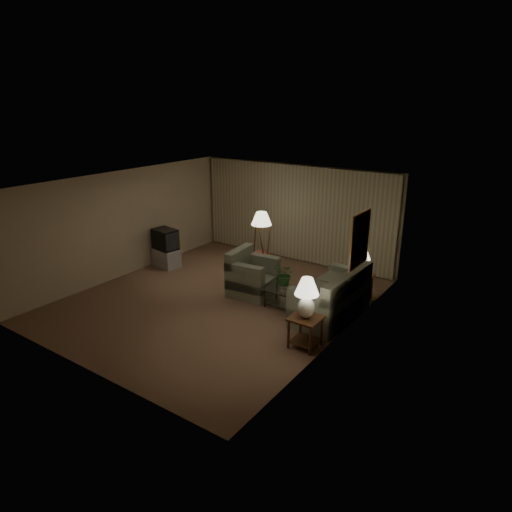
{
  "coord_description": "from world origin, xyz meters",
  "views": [
    {
      "loc": [
        6.15,
        -7.4,
        4.37
      ],
      "look_at": [
        0.63,
        0.6,
        1.01
      ],
      "focal_mm": 32.0,
      "sensor_mm": 36.0,
      "label": 1
    }
  ],
  "objects_px": {
    "side_table_near": "(305,326)",
    "floor_lamp": "(261,241)",
    "sofa": "(330,299)",
    "coffee_table": "(290,297)",
    "table_lamp_near": "(307,294)",
    "crt_tv": "(165,239)",
    "ottoman": "(258,262)",
    "side_table_far": "(360,282)",
    "armchair": "(253,277)",
    "table_lamp_far": "(362,259)",
    "vase": "(285,286)",
    "tv_cabinet": "(166,258)"
  },
  "relations": [
    {
      "from": "coffee_table",
      "to": "floor_lamp",
      "type": "distance_m",
      "value": 2.39
    },
    {
      "from": "crt_tv",
      "to": "ottoman",
      "type": "xyz_separation_m",
      "value": [
        2.21,
        1.22,
        -0.56
      ]
    },
    {
      "from": "sofa",
      "to": "side_table_far",
      "type": "height_order",
      "value": "sofa"
    },
    {
      "from": "armchair",
      "to": "side_table_far",
      "type": "xyz_separation_m",
      "value": [
        2.17,
        1.17,
        -0.02
      ]
    },
    {
      "from": "side_table_far",
      "to": "vase",
      "type": "relative_size",
      "value": 3.68
    },
    {
      "from": "table_lamp_near",
      "to": "crt_tv",
      "type": "distance_m",
      "value": 5.45
    },
    {
      "from": "side_table_far",
      "to": "table_lamp_near",
      "type": "distance_m",
      "value": 2.68
    },
    {
      "from": "table_lamp_near",
      "to": "vase",
      "type": "distance_m",
      "value": 1.82
    },
    {
      "from": "table_lamp_near",
      "to": "floor_lamp",
      "type": "distance_m",
      "value": 3.94
    },
    {
      "from": "armchair",
      "to": "side_table_near",
      "type": "height_order",
      "value": "armchair"
    },
    {
      "from": "tv_cabinet",
      "to": "armchair",
      "type": "bearing_deg",
      "value": 5.13
    },
    {
      "from": "table_lamp_far",
      "to": "ottoman",
      "type": "relative_size",
      "value": 0.94
    },
    {
      "from": "ottoman",
      "to": "table_lamp_near",
      "type": "bearing_deg",
      "value": -43.56
    },
    {
      "from": "coffee_table",
      "to": "tv_cabinet",
      "type": "relative_size",
      "value": 1.44
    },
    {
      "from": "table_lamp_near",
      "to": "side_table_near",
      "type": "bearing_deg",
      "value": -14.04
    },
    {
      "from": "crt_tv",
      "to": "side_table_near",
      "type": "bearing_deg",
      "value": -8.57
    },
    {
      "from": "sofa",
      "to": "vase",
      "type": "distance_m",
      "value": 1.06
    },
    {
      "from": "floor_lamp",
      "to": "vase",
      "type": "xyz_separation_m",
      "value": [
        1.62,
        -1.49,
        -0.36
      ]
    },
    {
      "from": "table_lamp_far",
      "to": "table_lamp_near",
      "type": "bearing_deg",
      "value": -90.0
    },
    {
      "from": "armchair",
      "to": "tv_cabinet",
      "type": "height_order",
      "value": "armchair"
    },
    {
      "from": "tv_cabinet",
      "to": "side_table_far",
      "type": "bearing_deg",
      "value": 19.41
    },
    {
      "from": "tv_cabinet",
      "to": "vase",
      "type": "xyz_separation_m",
      "value": [
        4.0,
        -0.37,
        0.25
      ]
    },
    {
      "from": "sofa",
      "to": "coffee_table",
      "type": "distance_m",
      "value": 0.92
    },
    {
      "from": "table_lamp_far",
      "to": "coffee_table",
      "type": "height_order",
      "value": "table_lamp_far"
    },
    {
      "from": "sofa",
      "to": "armchair",
      "type": "xyz_separation_m",
      "value": [
        -2.02,
        0.08,
        -0.0
      ]
    },
    {
      "from": "side_table_near",
      "to": "crt_tv",
      "type": "relative_size",
      "value": 0.84
    },
    {
      "from": "vase",
      "to": "table_lamp_near",
      "type": "bearing_deg",
      "value": -46.11
    },
    {
      "from": "floor_lamp",
      "to": "table_lamp_near",
      "type": "bearing_deg",
      "value": -44.19
    },
    {
      "from": "side_table_far",
      "to": "table_lamp_far",
      "type": "xyz_separation_m",
      "value": [
        0.0,
        0.0,
        0.56
      ]
    },
    {
      "from": "side_table_far",
      "to": "tv_cabinet",
      "type": "xyz_separation_m",
      "value": [
        -5.2,
        -0.98,
        -0.15
      ]
    },
    {
      "from": "crt_tv",
      "to": "vase",
      "type": "xyz_separation_m",
      "value": [
        4.0,
        -0.37,
        -0.28
      ]
    },
    {
      "from": "side_table_near",
      "to": "floor_lamp",
      "type": "distance_m",
      "value": 3.96
    },
    {
      "from": "sofa",
      "to": "side_table_far",
      "type": "distance_m",
      "value": 1.26
    },
    {
      "from": "sofa",
      "to": "ottoman",
      "type": "distance_m",
      "value": 3.22
    },
    {
      "from": "tv_cabinet",
      "to": "table_lamp_near",
      "type": "bearing_deg",
      "value": -8.57
    },
    {
      "from": "armchair",
      "to": "side_table_near",
      "type": "xyz_separation_m",
      "value": [
        2.17,
        -1.43,
        -0.01
      ]
    },
    {
      "from": "crt_tv",
      "to": "ottoman",
      "type": "height_order",
      "value": "crt_tv"
    },
    {
      "from": "ottoman",
      "to": "floor_lamp",
      "type": "bearing_deg",
      "value": -30.59
    },
    {
      "from": "side_table_near",
      "to": "floor_lamp",
      "type": "relative_size",
      "value": 0.37
    },
    {
      "from": "sofa",
      "to": "table_lamp_far",
      "type": "bearing_deg",
      "value": 175.59
    },
    {
      "from": "coffee_table",
      "to": "crt_tv",
      "type": "distance_m",
      "value": 4.19
    },
    {
      "from": "side_table_near",
      "to": "vase",
      "type": "bearing_deg",
      "value": 133.89
    },
    {
      "from": "table_lamp_far",
      "to": "crt_tv",
      "type": "relative_size",
      "value": 0.87
    },
    {
      "from": "side_table_far",
      "to": "floor_lamp",
      "type": "xyz_separation_m",
      "value": [
        -2.82,
        0.14,
        0.45
      ]
    },
    {
      "from": "table_lamp_far",
      "to": "ottoman",
      "type": "bearing_deg",
      "value": 175.35
    },
    {
      "from": "vase",
      "to": "tv_cabinet",
      "type": "bearing_deg",
      "value": 174.67
    },
    {
      "from": "side_table_near",
      "to": "armchair",
      "type": "bearing_deg",
      "value": 146.66
    },
    {
      "from": "side_table_near",
      "to": "crt_tv",
      "type": "bearing_deg",
      "value": 162.67
    },
    {
      "from": "side_table_far",
      "to": "floor_lamp",
      "type": "height_order",
      "value": "floor_lamp"
    },
    {
      "from": "side_table_near",
      "to": "coffee_table",
      "type": "relative_size",
      "value": 0.52
    }
  ]
}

